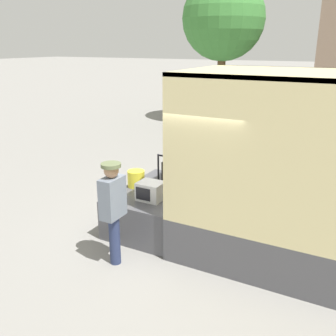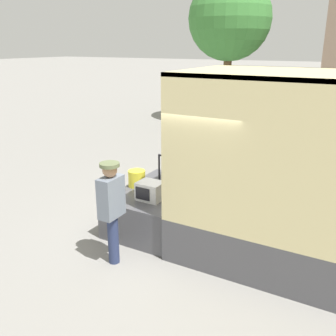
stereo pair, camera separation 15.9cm
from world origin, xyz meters
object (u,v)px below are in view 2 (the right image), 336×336
at_px(microwave, 150,191).
at_px(orange_bucket, 137,178).
at_px(street_tree, 230,19).
at_px(worker_person, 111,203).
at_px(portable_generator, 180,172).

relative_size(microwave, orange_bucket, 1.34).
bearing_deg(orange_bucket, street_tree, 101.70).
distance_m(worker_person, street_tree, 12.89).
bearing_deg(orange_bucket, portable_generator, 43.94).
height_order(microwave, orange_bucket, microwave).
bearing_deg(portable_generator, orange_bucket, -136.06).
relative_size(worker_person, street_tree, 0.28).
bearing_deg(worker_person, portable_generator, 86.63).
bearing_deg(street_tree, worker_person, -77.33).
relative_size(microwave, worker_person, 0.26).
bearing_deg(microwave, worker_person, -93.62).
height_order(orange_bucket, street_tree, street_tree).
xyz_separation_m(microwave, worker_person, (-0.07, -1.06, 0.15)).
height_order(portable_generator, worker_person, worker_person).
distance_m(microwave, worker_person, 1.07).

